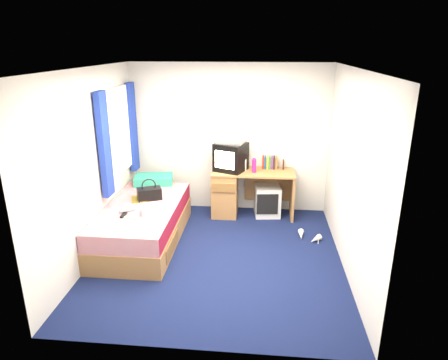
# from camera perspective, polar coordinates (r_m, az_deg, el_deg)

# --- Properties ---
(ground) EXTENTS (3.40, 3.40, 0.00)m
(ground) POSITION_cam_1_polar(r_m,az_deg,el_deg) (5.36, -0.88, -10.91)
(ground) COLOR #0C1438
(ground) RESTS_ON ground
(room_shell) EXTENTS (3.40, 3.40, 3.40)m
(room_shell) POSITION_cam_1_polar(r_m,az_deg,el_deg) (4.80, -0.97, 4.30)
(room_shell) COLOR white
(room_shell) RESTS_ON ground
(bed) EXTENTS (1.01, 2.00, 0.54)m
(bed) POSITION_cam_1_polar(r_m,az_deg,el_deg) (5.76, -11.47, -6.07)
(bed) COLOR #AA7947
(bed) RESTS_ON ground
(pillow) EXTENTS (0.66, 0.49, 0.13)m
(pillow) POSITION_cam_1_polar(r_m,az_deg,el_deg) (6.48, -10.01, 0.07)
(pillow) COLOR #1976A7
(pillow) RESTS_ON bed
(desk) EXTENTS (1.30, 0.55, 0.75)m
(desk) POSITION_cam_1_polar(r_m,az_deg,el_deg) (6.47, 1.72, -1.52)
(desk) COLOR #AA7947
(desk) RESTS_ON ground
(storage_cube) EXTENTS (0.44, 0.44, 0.49)m
(storage_cube) POSITION_cam_1_polar(r_m,az_deg,el_deg) (6.53, 6.20, -2.94)
(storage_cube) COLOR silver
(storage_cube) RESTS_ON ground
(crt_tv) EXTENTS (0.57, 0.55, 0.44)m
(crt_tv) POSITION_cam_1_polar(r_m,az_deg,el_deg) (6.30, 0.97, 3.32)
(crt_tv) COLOR black
(crt_tv) RESTS_ON desk
(vcr) EXTENTS (0.47, 0.39, 0.08)m
(vcr) POSITION_cam_1_polar(r_m,az_deg,el_deg) (6.24, 1.00, 5.63)
(vcr) COLOR silver
(vcr) RESTS_ON crt_tv
(book_row) EXTENTS (0.24, 0.13, 0.20)m
(book_row) POSITION_cam_1_polar(r_m,az_deg,el_deg) (6.48, 6.54, 2.52)
(book_row) COLOR maroon
(book_row) RESTS_ON desk
(picture_frame) EXTENTS (0.02, 0.12, 0.14)m
(picture_frame) POSITION_cam_1_polar(r_m,az_deg,el_deg) (6.50, 8.46, 2.21)
(picture_frame) COLOR black
(picture_frame) RESTS_ON desk
(pink_water_bottle) EXTENTS (0.07, 0.07, 0.21)m
(pink_water_bottle) POSITION_cam_1_polar(r_m,az_deg,el_deg) (6.25, 4.31, 2.02)
(pink_water_bottle) COLOR #E2207D
(pink_water_bottle) RESTS_ON desk
(aerosol_can) EXTENTS (0.05, 0.05, 0.19)m
(aerosol_can) POSITION_cam_1_polar(r_m,az_deg,el_deg) (6.33, 2.99, 2.16)
(aerosol_can) COLOR silver
(aerosol_can) RESTS_ON desk
(handbag) EXTENTS (0.38, 0.31, 0.31)m
(handbag) POSITION_cam_1_polar(r_m,az_deg,el_deg) (5.82, -10.63, -1.88)
(handbag) COLOR black
(handbag) RESTS_ON bed
(towel) EXTENTS (0.36, 0.32, 0.10)m
(towel) POSITION_cam_1_polar(r_m,az_deg,el_deg) (5.36, -9.94, -4.15)
(towel) COLOR white
(towel) RESTS_ON bed
(magazine) EXTENTS (0.29, 0.33, 0.01)m
(magazine) POSITION_cam_1_polar(r_m,az_deg,el_deg) (5.87, -12.04, -2.65)
(magazine) COLOR yellow
(magazine) RESTS_ON bed
(water_bottle) EXTENTS (0.20, 0.17, 0.07)m
(water_bottle) POSITION_cam_1_polar(r_m,az_deg,el_deg) (5.47, -13.69, -4.09)
(water_bottle) COLOR silver
(water_bottle) RESTS_ON bed
(colour_swatch_fan) EXTENTS (0.23, 0.11, 0.01)m
(colour_swatch_fan) POSITION_cam_1_polar(r_m,az_deg,el_deg) (5.27, -13.05, -5.30)
(colour_swatch_fan) COLOR yellow
(colour_swatch_fan) RESTS_ON bed
(remote_control) EXTENTS (0.05, 0.16, 0.02)m
(remote_control) POSITION_cam_1_polar(r_m,az_deg,el_deg) (5.37, -14.17, -4.88)
(remote_control) COLOR black
(remote_control) RESTS_ON bed
(window_assembly) EXTENTS (0.11, 1.42, 1.40)m
(window_assembly) POSITION_cam_1_polar(r_m,az_deg,el_deg) (6.03, -14.84, 6.35)
(window_assembly) COLOR silver
(window_assembly) RESTS_ON room_shell
(white_heels) EXTENTS (0.35, 0.36, 0.09)m
(white_heels) POSITION_cam_1_polar(r_m,az_deg,el_deg) (5.89, 11.91, -7.97)
(white_heels) COLOR silver
(white_heels) RESTS_ON ground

